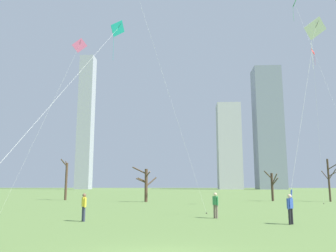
# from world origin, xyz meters

# --- Properties ---
(kite_flyer_far_back_white) EXTENTS (3.99, 2.73, 13.13)m
(kite_flyer_far_back_white) POSITION_xyz_m (7.31, 10.13, 3.94)
(kite_flyer_far_back_white) COLOR black
(kite_flyer_far_back_white) RESTS_ON ground
(kite_flyer_foreground_left_teal) EXTENTS (2.57, 15.65, 15.88)m
(kite_flyer_foreground_left_teal) POSITION_xyz_m (-6.28, 6.02, 4.78)
(kite_flyer_foreground_left_teal) COLOR black
(kite_flyer_foreground_left_teal) RESTS_ON ground
(bystander_far_off_by_trees) EXTENTS (0.35, 0.45, 1.62)m
(bystander_far_off_by_trees) POSITION_xyz_m (-5.23, 10.48, 0.90)
(bystander_far_off_by_trees) COLOR #33384C
(bystander_far_off_by_trees) RESTS_ON ground
(bystander_watching_nearby) EXTENTS (0.36, 0.43, 1.62)m
(bystander_watching_nearby) POSITION_xyz_m (2.73, 12.76, 0.90)
(bystander_watching_nearby) COLOR #726656
(bystander_watching_nearby) RESTS_ON ground
(distant_kite_low_near_trees_green) EXTENTS (3.13, 8.12, 23.28)m
(distant_kite_low_near_trees_green) POSITION_xyz_m (13.65, 26.28, 21.14)
(distant_kite_low_near_trees_green) COLOR green
(distant_kite_low_near_trees_green) RESTS_ON ground
(distant_kite_drifting_right_pink) EXTENTS (4.73, 3.70, 14.68)m
(distant_kite_drifting_right_pink) POSITION_xyz_m (-8.52, 17.33, 13.25)
(distant_kite_drifting_right_pink) COLOR pink
(distant_kite_drifting_right_pink) RESTS_ON ground
(distant_kite_high_overhead_red) EXTENTS (2.40, 5.91, 16.11)m
(distant_kite_high_overhead_red) POSITION_xyz_m (14.37, 24.88, 13.70)
(distant_kite_high_overhead_red) COLOR red
(distant_kite_high_overhead_red) RESTS_ON ground
(bare_tree_rightmost) EXTENTS (1.64, 1.95, 3.90)m
(bare_tree_rightmost) POSITION_xyz_m (12.14, 35.84, 2.08)
(bare_tree_rightmost) COLOR #423326
(bare_tree_rightmost) RESTS_ON ground
(bare_tree_left_of_center) EXTENTS (0.87, 3.00, 5.59)m
(bare_tree_left_of_center) POSITION_xyz_m (-15.86, 37.14, 2.91)
(bare_tree_left_of_center) COLOR #4C3828
(bare_tree_left_of_center) RESTS_ON ground
(bare_tree_far_right_edge) EXTENTS (3.09, 2.11, 4.38)m
(bare_tree_far_right_edge) POSITION_xyz_m (-4.20, 32.90, 2.29)
(bare_tree_far_right_edge) COLOR #4C3828
(bare_tree_far_right_edge) RESTS_ON ground
(bare_tree_center) EXTENTS (1.39, 2.86, 5.36)m
(bare_tree_center) POSITION_xyz_m (19.01, 34.64, 2.88)
(bare_tree_center) COLOR #423326
(bare_tree_center) RESTS_ON ground
(skyline_slender_spire) EXTENTS (11.80, 10.44, 54.52)m
(skyline_slender_spire) POSITION_xyz_m (37.78, 141.45, 27.26)
(skyline_slender_spire) COLOR gray
(skyline_slender_spire) RESTS_ON ground
(skyline_squat_block) EXTENTS (10.33, 9.07, 38.23)m
(skyline_squat_block) POSITION_xyz_m (20.31, 142.27, 19.11)
(skyline_squat_block) COLOR #B2B2B7
(skyline_squat_block) RESTS_ON ground
(skyline_tall_tower) EXTENTS (6.45, 6.54, 62.10)m
(skyline_tall_tower) POSITION_xyz_m (-45.24, 142.18, 31.05)
(skyline_tall_tower) COLOR #9EA3AD
(skyline_tall_tower) RESTS_ON ground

